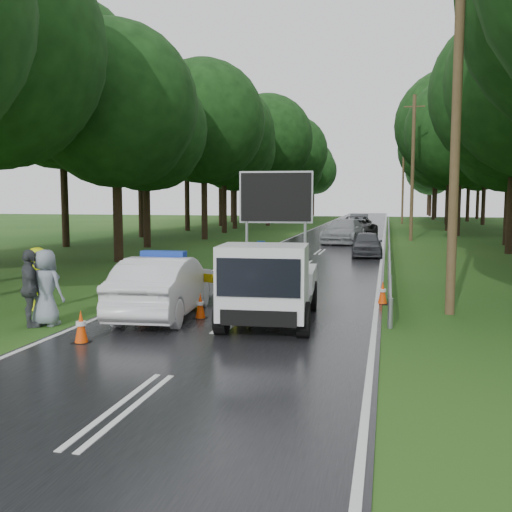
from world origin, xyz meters
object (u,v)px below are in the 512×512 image
(work_truck, at_px, (270,283))
(queue_car_third, at_px, (357,227))
(barrier, at_px, (215,284))
(queue_car_first, at_px, (367,244))
(civilian, at_px, (263,273))
(officer, at_px, (282,278))
(police_sedan, at_px, (164,287))
(queue_car_second, at_px, (344,231))
(queue_car_fourth, at_px, (359,223))

(work_truck, relative_size, queue_car_third, 0.80)
(barrier, xyz_separation_m, queue_car_first, (3.39, 15.31, -0.09))
(civilian, bearing_deg, queue_car_third, 49.78)
(work_truck, distance_m, barrier, 2.06)
(officer, distance_m, civilian, 0.57)
(police_sedan, relative_size, queue_car_first, 1.25)
(queue_car_second, bearing_deg, police_sedan, -88.22)
(civilian, bearing_deg, queue_car_first, 42.69)
(queue_car_first, relative_size, queue_car_second, 0.69)
(police_sedan, xyz_separation_m, queue_car_first, (4.45, 16.22, -0.12))
(work_truck, distance_m, officer, 2.14)
(officer, xyz_separation_m, queue_car_third, (0.54, 28.61, 0.00))
(barrier, distance_m, queue_car_third, 29.68)
(officer, xyz_separation_m, queue_car_second, (-0.01, 22.61, -0.01))
(police_sedan, bearing_deg, officer, -149.62)
(queue_car_second, xyz_separation_m, queue_car_third, (0.56, 6.00, 0.01))
(police_sedan, bearing_deg, queue_car_fourth, -99.54)
(work_truck, height_order, officer, work_truck)
(queue_car_third, bearing_deg, officer, -98.52)
(civilian, xyz_separation_m, queue_car_third, (1.10, 28.56, -0.10))
(work_truck, xyz_separation_m, queue_car_first, (1.69, 16.44, -0.34))
(officer, bearing_deg, queue_car_fourth, -125.71)
(police_sedan, xyz_separation_m, queue_car_fourth, (2.94, 38.94, -0.00))
(civilian, relative_size, queue_car_third, 0.31)
(police_sedan, distance_m, civilian, 2.89)
(queue_car_third, bearing_deg, work_truck, -98.28)
(queue_car_first, bearing_deg, barrier, -104.72)
(police_sedan, distance_m, work_truck, 2.78)
(work_truck, distance_m, queue_car_fourth, 39.15)
(barrier, relative_size, civilian, 1.19)
(queue_car_fourth, bearing_deg, civilian, -93.53)
(queue_car_second, distance_m, queue_car_third, 6.03)
(queue_car_fourth, bearing_deg, barrier, -95.09)
(queue_car_second, bearing_deg, queue_car_third, 92.68)
(queue_car_second, relative_size, queue_car_fourth, 1.19)
(officer, height_order, queue_car_second, officer)
(police_sedan, relative_size, work_truck, 1.01)
(civilian, xyz_separation_m, queue_car_fourth, (0.83, 36.98, -0.15))
(work_truck, height_order, barrier, work_truck)
(police_sedan, distance_m, queue_car_second, 24.66)
(police_sedan, xyz_separation_m, queue_car_third, (3.21, 30.52, 0.05))
(police_sedan, relative_size, officer, 2.92)
(queue_car_third, bearing_deg, queue_car_fourth, 84.41)
(civilian, distance_m, queue_car_third, 28.58)
(queue_car_second, bearing_deg, queue_car_first, -69.85)
(officer, xyz_separation_m, queue_car_first, (1.78, 14.31, -0.16))
(barrier, height_order, queue_car_second, queue_car_second)
(queue_car_first, bearing_deg, queue_car_second, 99.94)
(officer, distance_m, queue_car_third, 28.61)
(queue_car_first, bearing_deg, civilian, -101.52)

